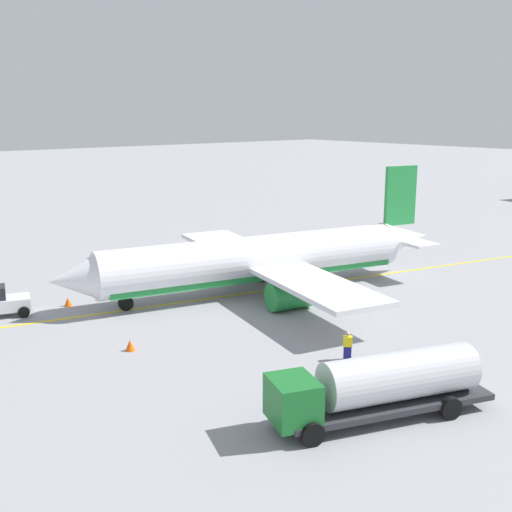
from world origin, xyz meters
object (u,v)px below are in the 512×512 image
Objects in this scene: pushback_tug at (2,302)px; safety_cone_nose at (68,302)px; refueling_worker at (348,347)px; fuel_tanker at (380,384)px; airplane at (262,260)px; safety_cone_wingtip at (130,345)px.

safety_cone_nose is (-4.55, 0.79, -0.67)m from pushback_tug.
safety_cone_nose is (8.46, -20.43, -0.49)m from refueling_worker.
pushback_tug is at bearing -71.96° from fuel_tanker.
airplane is 2.94× the size of fuel_tanker.
refueling_worker is 22.11m from safety_cone_nose.
airplane is 48.49× the size of safety_cone_wingtip.
fuel_tanker is at bearing 108.04° from pushback_tug.
airplane reaches higher than pushback_tug.
fuel_tanker is 16.88× the size of safety_cone_nose.
airplane is at bearing -110.43° from refueling_worker.
safety_cone_nose is at bearing -67.51° from refueling_worker.
airplane reaches higher than safety_cone_wingtip.
fuel_tanker is at bearing 54.49° from refueling_worker.
refueling_worker reaches higher than safety_cone_nose.
pushback_tug is at bearing -20.91° from airplane.
fuel_tanker reaches higher than safety_cone_nose.
airplane is 15.29m from refueling_worker.
pushback_tug is 12.44m from safety_cone_wingtip.
fuel_tanker is (9.48, 20.09, -0.90)m from airplane.
safety_cone_wingtip is at bearing 107.94° from pushback_tug.
safety_cone_wingtip is (-3.83, 11.82, -0.67)m from pushback_tug.
airplane is 15.43m from safety_cone_wingtip.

